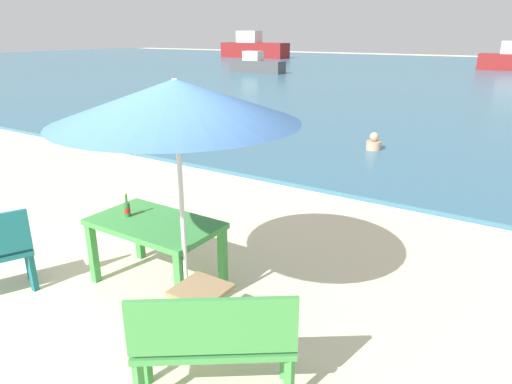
{
  "coord_description": "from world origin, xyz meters",
  "views": [
    {
      "loc": [
        3.0,
        -1.89,
        2.66
      ],
      "look_at": [
        -0.16,
        3.0,
        0.6
      ],
      "focal_mm": 31.77,
      "sensor_mm": 36.0,
      "label": 1
    }
  ],
  "objects_px": {
    "patio_umbrella": "(176,101)",
    "bench_green_left": "(214,341)",
    "swimmer_person": "(374,143)",
    "beer_bottle_amber": "(127,208)",
    "side_table_wood": "(202,306)",
    "picnic_table_green": "(155,231)",
    "boat_cargo_ship": "(257,65)",
    "boat_fishing_trawler": "(254,48)"
  },
  "relations": [
    {
      "from": "beer_bottle_amber",
      "to": "bench_green_left",
      "type": "relative_size",
      "value": 0.22
    },
    {
      "from": "boat_cargo_ship",
      "to": "boat_fishing_trawler",
      "type": "bearing_deg",
      "value": 123.74
    },
    {
      "from": "boat_cargo_ship",
      "to": "boat_fishing_trawler",
      "type": "height_order",
      "value": "boat_fishing_trawler"
    },
    {
      "from": "boat_fishing_trawler",
      "to": "beer_bottle_amber",
      "type": "bearing_deg",
      "value": -58.56
    },
    {
      "from": "beer_bottle_amber",
      "to": "side_table_wood",
      "type": "xyz_separation_m",
      "value": [
        1.37,
        -0.43,
        -0.5
      ]
    },
    {
      "from": "picnic_table_green",
      "to": "patio_umbrella",
      "type": "bearing_deg",
      "value": -24.34
    },
    {
      "from": "bench_green_left",
      "to": "side_table_wood",
      "type": "bearing_deg",
      "value": 136.74
    },
    {
      "from": "swimmer_person",
      "to": "patio_umbrella",
      "type": "bearing_deg",
      "value": -84.82
    },
    {
      "from": "boat_fishing_trawler",
      "to": "bench_green_left",
      "type": "bearing_deg",
      "value": -57.2
    },
    {
      "from": "picnic_table_green",
      "to": "side_table_wood",
      "type": "distance_m",
      "value": 1.18
    },
    {
      "from": "side_table_wood",
      "to": "boat_cargo_ship",
      "type": "distance_m",
      "value": 28.08
    },
    {
      "from": "beer_bottle_amber",
      "to": "patio_umbrella",
      "type": "bearing_deg",
      "value": -13.98
    },
    {
      "from": "picnic_table_green",
      "to": "boat_cargo_ship",
      "type": "bearing_deg",
      "value": 120.5
    },
    {
      "from": "patio_umbrella",
      "to": "side_table_wood",
      "type": "distance_m",
      "value": 1.8
    },
    {
      "from": "side_table_wood",
      "to": "boat_fishing_trawler",
      "type": "relative_size",
      "value": 0.07
    },
    {
      "from": "side_table_wood",
      "to": "swimmer_person",
      "type": "bearing_deg",
      "value": 97.55
    },
    {
      "from": "picnic_table_green",
      "to": "bench_green_left",
      "type": "bearing_deg",
      "value": -32.53
    },
    {
      "from": "swimmer_person",
      "to": "boat_cargo_ship",
      "type": "height_order",
      "value": "boat_cargo_ship"
    },
    {
      "from": "patio_umbrella",
      "to": "side_table_wood",
      "type": "xyz_separation_m",
      "value": [
        0.33,
        -0.17,
        -1.76
      ]
    },
    {
      "from": "picnic_table_green",
      "to": "swimmer_person",
      "type": "distance_m",
      "value": 6.97
    },
    {
      "from": "swimmer_person",
      "to": "beer_bottle_amber",
      "type": "bearing_deg",
      "value": -93.12
    },
    {
      "from": "patio_umbrella",
      "to": "boat_cargo_ship",
      "type": "xyz_separation_m",
      "value": [
        -14.47,
        23.69,
        -1.54
      ]
    },
    {
      "from": "bench_green_left",
      "to": "swimmer_person",
      "type": "height_order",
      "value": "bench_green_left"
    },
    {
      "from": "swimmer_person",
      "to": "boat_fishing_trawler",
      "type": "bearing_deg",
      "value": 127.08
    },
    {
      "from": "beer_bottle_amber",
      "to": "boat_fishing_trawler",
      "type": "height_order",
      "value": "boat_fishing_trawler"
    },
    {
      "from": "patio_umbrella",
      "to": "boat_fishing_trawler",
      "type": "bearing_deg",
      "value": 122.36
    },
    {
      "from": "picnic_table_green",
      "to": "bench_green_left",
      "type": "xyz_separation_m",
      "value": [
        1.57,
        -1.0,
        -0.11
      ]
    },
    {
      "from": "beer_bottle_amber",
      "to": "bench_green_left",
      "type": "height_order",
      "value": "beer_bottle_amber"
    },
    {
      "from": "side_table_wood",
      "to": "swimmer_person",
      "type": "relative_size",
      "value": 1.32
    },
    {
      "from": "patio_umbrella",
      "to": "bench_green_left",
      "type": "height_order",
      "value": "patio_umbrella"
    },
    {
      "from": "picnic_table_green",
      "to": "patio_umbrella",
      "type": "xyz_separation_m",
      "value": [
        0.7,
        -0.32,
        1.47
      ]
    },
    {
      "from": "bench_green_left",
      "to": "boat_cargo_ship",
      "type": "xyz_separation_m",
      "value": [
        -15.34,
        24.38,
        0.04
      ]
    },
    {
      "from": "side_table_wood",
      "to": "boat_cargo_ship",
      "type": "bearing_deg",
      "value": 121.8
    },
    {
      "from": "beer_bottle_amber",
      "to": "boat_fishing_trawler",
      "type": "relative_size",
      "value": 0.04
    },
    {
      "from": "patio_umbrella",
      "to": "bench_green_left",
      "type": "distance_m",
      "value": 1.93
    },
    {
      "from": "bench_green_left",
      "to": "boat_cargo_ship",
      "type": "relative_size",
      "value": 0.31
    },
    {
      "from": "beer_bottle_amber",
      "to": "bench_green_left",
      "type": "bearing_deg",
      "value": -26.29
    },
    {
      "from": "side_table_wood",
      "to": "bench_green_left",
      "type": "xyz_separation_m",
      "value": [
        0.54,
        -0.51,
        0.19
      ]
    },
    {
      "from": "boat_cargo_ship",
      "to": "bench_green_left",
      "type": "bearing_deg",
      "value": -57.82
    },
    {
      "from": "beer_bottle_amber",
      "to": "swimmer_person",
      "type": "bearing_deg",
      "value": 86.88
    },
    {
      "from": "picnic_table_green",
      "to": "swimmer_person",
      "type": "relative_size",
      "value": 3.41
    },
    {
      "from": "picnic_table_green",
      "to": "side_table_wood",
      "type": "bearing_deg",
      "value": -25.56
    }
  ]
}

